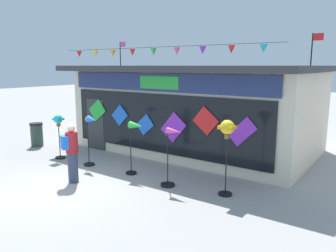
{
  "coord_description": "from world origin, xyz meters",
  "views": [
    {
      "loc": [
        7.32,
        -5.43,
        3.28
      ],
      "look_at": [
        1.45,
        2.83,
        1.43
      ],
      "focal_mm": 35.36,
      "sensor_mm": 36.0,
      "label": 1
    }
  ],
  "objects_px": {
    "person_near_camera": "(72,152)",
    "wind_spinner_far_left": "(59,126)",
    "kite_shop_building": "(197,107)",
    "wind_spinner_center_left": "(135,136)",
    "wind_spinner_left": "(91,131)",
    "trash_bin": "(37,134)",
    "wind_spinner_center_right": "(171,153)",
    "wind_spinner_right": "(227,135)"
  },
  "relations": [
    {
      "from": "wind_spinner_center_right",
      "to": "wind_spinner_right",
      "type": "distance_m",
      "value": 1.62
    },
    {
      "from": "kite_shop_building",
      "to": "wind_spinner_far_left",
      "type": "height_order",
      "value": "kite_shop_building"
    },
    {
      "from": "wind_spinner_center_left",
      "to": "trash_bin",
      "type": "xyz_separation_m",
      "value": [
        -5.73,
        0.43,
        -0.72
      ]
    },
    {
      "from": "wind_spinner_far_left",
      "to": "wind_spinner_right",
      "type": "xyz_separation_m",
      "value": [
        6.34,
        0.31,
        0.4
      ]
    },
    {
      "from": "wind_spinner_right",
      "to": "trash_bin",
      "type": "xyz_separation_m",
      "value": [
        -8.66,
        0.3,
        -1.08
      ]
    },
    {
      "from": "wind_spinner_left",
      "to": "trash_bin",
      "type": "height_order",
      "value": "wind_spinner_left"
    },
    {
      "from": "wind_spinner_far_left",
      "to": "wind_spinner_center_left",
      "type": "distance_m",
      "value": 3.42
    },
    {
      "from": "kite_shop_building",
      "to": "wind_spinner_far_left",
      "type": "distance_m",
      "value": 5.26
    },
    {
      "from": "wind_spinner_center_left",
      "to": "person_near_camera",
      "type": "relative_size",
      "value": 0.98
    },
    {
      "from": "kite_shop_building",
      "to": "wind_spinner_center_right",
      "type": "distance_m",
      "value": 4.55
    },
    {
      "from": "wind_spinner_left",
      "to": "wind_spinner_right",
      "type": "bearing_deg",
      "value": 3.35
    },
    {
      "from": "wind_spinner_far_left",
      "to": "wind_spinner_center_right",
      "type": "bearing_deg",
      "value": -0.19
    },
    {
      "from": "person_near_camera",
      "to": "trash_bin",
      "type": "xyz_separation_m",
      "value": [
        -4.69,
        1.95,
        -0.4
      ]
    },
    {
      "from": "wind_spinner_right",
      "to": "trash_bin",
      "type": "height_order",
      "value": "wind_spinner_right"
    },
    {
      "from": "wind_spinner_far_left",
      "to": "wind_spinner_left",
      "type": "height_order",
      "value": "wind_spinner_left"
    },
    {
      "from": "kite_shop_building",
      "to": "wind_spinner_left",
      "type": "bearing_deg",
      "value": -110.58
    },
    {
      "from": "wind_spinner_center_left",
      "to": "wind_spinner_center_right",
      "type": "bearing_deg",
      "value": -7.5
    },
    {
      "from": "wind_spinner_left",
      "to": "person_near_camera",
      "type": "bearing_deg",
      "value": -62.14
    },
    {
      "from": "wind_spinner_far_left",
      "to": "wind_spinner_center_right",
      "type": "relative_size",
      "value": 0.96
    },
    {
      "from": "kite_shop_building",
      "to": "trash_bin",
      "type": "relative_size",
      "value": 9.42
    },
    {
      "from": "trash_bin",
      "to": "person_near_camera",
      "type": "bearing_deg",
      "value": -22.55
    },
    {
      "from": "trash_bin",
      "to": "kite_shop_building",
      "type": "bearing_deg",
      "value": 32.79
    },
    {
      "from": "wind_spinner_left",
      "to": "trash_bin",
      "type": "distance_m",
      "value": 4.06
    },
    {
      "from": "wind_spinner_center_right",
      "to": "person_near_camera",
      "type": "distance_m",
      "value": 2.83
    },
    {
      "from": "trash_bin",
      "to": "wind_spinner_center_right",
      "type": "bearing_deg",
      "value": -4.93
    },
    {
      "from": "kite_shop_building",
      "to": "wind_spinner_far_left",
      "type": "bearing_deg",
      "value": -127.57
    },
    {
      "from": "person_near_camera",
      "to": "wind_spinner_center_left",
      "type": "bearing_deg",
      "value": -102.78
    },
    {
      "from": "wind_spinner_left",
      "to": "trash_bin",
      "type": "bearing_deg",
      "value": 171.81
    },
    {
      "from": "wind_spinner_far_left",
      "to": "wind_spinner_left",
      "type": "xyz_separation_m",
      "value": [
        1.65,
        0.03,
        0.01
      ]
    },
    {
      "from": "wind_spinner_far_left",
      "to": "wind_spinner_center_right",
      "type": "height_order",
      "value": "wind_spinner_center_right"
    },
    {
      "from": "wind_spinner_left",
      "to": "wind_spinner_center_right",
      "type": "xyz_separation_m",
      "value": [
        3.22,
        -0.05,
        -0.23
      ]
    },
    {
      "from": "person_near_camera",
      "to": "kite_shop_building",
      "type": "bearing_deg",
      "value": -76.96
    },
    {
      "from": "person_near_camera",
      "to": "wind_spinner_far_left",
      "type": "bearing_deg",
      "value": -8.02
    },
    {
      "from": "kite_shop_building",
      "to": "wind_spinner_far_left",
      "type": "xyz_separation_m",
      "value": [
        -3.2,
        -4.15,
        -0.49
      ]
    },
    {
      "from": "wind_spinner_center_left",
      "to": "person_near_camera",
      "type": "bearing_deg",
      "value": -124.28
    },
    {
      "from": "wind_spinner_left",
      "to": "wind_spinner_far_left",
      "type": "bearing_deg",
      "value": -178.86
    },
    {
      "from": "wind_spinner_right",
      "to": "person_near_camera",
      "type": "height_order",
      "value": "wind_spinner_right"
    },
    {
      "from": "wind_spinner_center_right",
      "to": "wind_spinner_right",
      "type": "relative_size",
      "value": 0.84
    },
    {
      "from": "kite_shop_building",
      "to": "wind_spinner_right",
      "type": "bearing_deg",
      "value": -50.73
    },
    {
      "from": "wind_spinner_left",
      "to": "person_near_camera",
      "type": "relative_size",
      "value": 1.0
    },
    {
      "from": "kite_shop_building",
      "to": "wind_spinner_center_right",
      "type": "relative_size",
      "value": 5.52
    },
    {
      "from": "wind_spinner_far_left",
      "to": "wind_spinner_center_left",
      "type": "xyz_separation_m",
      "value": [
        3.41,
        0.18,
        0.04
      ]
    }
  ]
}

